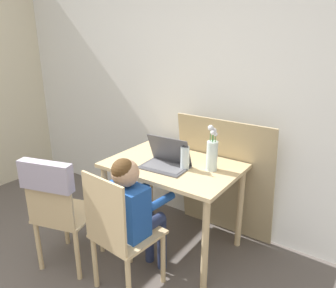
{
  "coord_description": "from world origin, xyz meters",
  "views": [
    {
      "loc": [
        1.45,
        -0.31,
        1.74
      ],
      "look_at": [
        0.1,
        1.64,
        0.93
      ],
      "focal_mm": 35.0,
      "sensor_mm": 36.0,
      "label": 1
    }
  ],
  "objects_px": {
    "flower_vase": "(212,153)",
    "chair_occupied": "(120,234)",
    "laptop": "(166,160)",
    "chair_spare": "(56,199)",
    "person_seated": "(133,205)",
    "water_bottle": "(185,157)"
  },
  "relations": [
    {
      "from": "chair_spare",
      "to": "water_bottle",
      "type": "xyz_separation_m",
      "value": [
        0.64,
        0.71,
        0.23
      ]
    },
    {
      "from": "chair_spare",
      "to": "person_seated",
      "type": "relative_size",
      "value": 0.94
    },
    {
      "from": "flower_vase",
      "to": "water_bottle",
      "type": "height_order",
      "value": "flower_vase"
    },
    {
      "from": "flower_vase",
      "to": "chair_occupied",
      "type": "bearing_deg",
      "value": -112.69
    },
    {
      "from": "flower_vase",
      "to": "water_bottle",
      "type": "distance_m",
      "value": 0.21
    },
    {
      "from": "chair_spare",
      "to": "person_seated",
      "type": "xyz_separation_m",
      "value": [
        0.52,
        0.23,
        0.01
      ]
    },
    {
      "from": "chair_occupied",
      "to": "chair_spare",
      "type": "bearing_deg",
      "value": 16.4
    },
    {
      "from": "chair_occupied",
      "to": "laptop",
      "type": "relative_size",
      "value": 2.46
    },
    {
      "from": "person_seated",
      "to": "water_bottle",
      "type": "bearing_deg",
      "value": -97.96
    },
    {
      "from": "person_seated",
      "to": "water_bottle",
      "type": "xyz_separation_m",
      "value": [
        0.11,
        0.49,
        0.22
      ]
    },
    {
      "from": "flower_vase",
      "to": "water_bottle",
      "type": "xyz_separation_m",
      "value": [
        -0.18,
        -0.1,
        -0.05
      ]
    },
    {
      "from": "laptop",
      "to": "flower_vase",
      "type": "bearing_deg",
      "value": 20.08
    },
    {
      "from": "chair_occupied",
      "to": "flower_vase",
      "type": "bearing_deg",
      "value": -107.66
    },
    {
      "from": "laptop",
      "to": "flower_vase",
      "type": "height_order",
      "value": "flower_vase"
    },
    {
      "from": "laptop",
      "to": "water_bottle",
      "type": "distance_m",
      "value": 0.15
    },
    {
      "from": "chair_occupied",
      "to": "person_seated",
      "type": "xyz_separation_m",
      "value": [
        0.01,
        0.13,
        0.16
      ]
    },
    {
      "from": "laptop",
      "to": "water_bottle",
      "type": "bearing_deg",
      "value": 11.09
    },
    {
      "from": "chair_spare",
      "to": "flower_vase",
      "type": "height_order",
      "value": "flower_vase"
    },
    {
      "from": "laptop",
      "to": "person_seated",
      "type": "bearing_deg",
      "value": -89.54
    },
    {
      "from": "chair_spare",
      "to": "flower_vase",
      "type": "relative_size",
      "value": 2.61
    },
    {
      "from": "chair_occupied",
      "to": "person_seated",
      "type": "distance_m",
      "value": 0.2
    },
    {
      "from": "person_seated",
      "to": "water_bottle",
      "type": "height_order",
      "value": "person_seated"
    }
  ]
}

